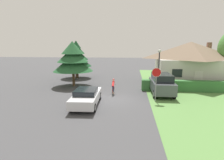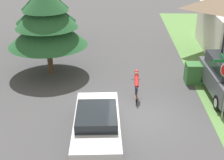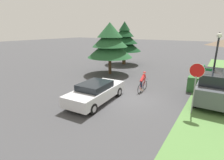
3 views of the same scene
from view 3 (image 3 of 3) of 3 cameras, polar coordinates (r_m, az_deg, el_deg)
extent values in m
plane|color=#424244|center=(12.40, 6.16, -5.88)|extent=(140.00, 140.00, 0.00)
cube|color=silver|center=(11.59, -5.22, -4.18)|extent=(2.14, 4.79, 0.67)
cube|color=black|center=(11.33, -5.62, -1.84)|extent=(1.76, 2.22, 0.39)
cylinder|color=black|center=(13.36, -4.22, -2.72)|extent=(0.34, 0.66, 0.64)
cylinder|color=#ADADB2|center=(13.36, -4.22, -2.72)|extent=(0.34, 0.39, 0.37)
cylinder|color=black|center=(12.59, 1.97, -3.89)|extent=(0.34, 0.66, 0.64)
cylinder|color=#ADADB2|center=(12.59, 1.97, -3.89)|extent=(0.34, 0.39, 0.37)
cylinder|color=black|center=(11.03, -13.40, -7.34)|extent=(0.34, 0.66, 0.64)
cylinder|color=#ADADB2|center=(11.03, -13.40, -7.34)|extent=(0.34, 0.39, 0.37)
cylinder|color=black|center=(10.08, -6.47, -9.31)|extent=(0.34, 0.66, 0.64)
cylinder|color=#ADADB2|center=(10.08, -6.47, -9.31)|extent=(0.34, 0.39, 0.37)
torus|color=black|center=(13.33, 9.01, -2.87)|extent=(0.04, 0.71, 0.71)
torus|color=black|center=(14.26, 10.75, -1.68)|extent=(0.04, 0.71, 0.71)
cylinder|color=#B21E1E|center=(13.51, 9.50, -1.87)|extent=(0.04, 0.18, 0.58)
cylinder|color=#B21E1E|center=(13.84, 10.16, -1.26)|extent=(0.04, 0.66, 0.69)
cylinder|color=#B21E1E|center=(13.69, 10.10, -0.19)|extent=(0.04, 0.79, 0.13)
cylinder|color=#B21E1E|center=(13.50, 9.30, -2.90)|extent=(0.04, 0.35, 0.15)
cylinder|color=#B21E1E|center=(13.34, 9.22, -1.83)|extent=(0.03, 0.22, 0.47)
cylinder|color=#B21E1E|center=(14.14, 10.74, -0.66)|extent=(0.04, 0.12, 0.56)
cylinder|color=black|center=(14.03, 10.73, 0.37)|extent=(0.44, 0.02, 0.02)
ellipsoid|color=black|center=(13.35, 9.44, -0.71)|extent=(0.08, 0.20, 0.05)
cylinder|color=#262D4C|center=(13.40, 9.39, -1.48)|extent=(0.11, 0.25, 0.49)
cylinder|color=#262D4C|center=(13.57, 9.65, -1.62)|extent=(0.11, 0.26, 0.64)
cylinder|color=beige|center=(13.58, 9.44, -2.91)|extent=(0.08, 0.08, 0.30)
cylinder|color=beige|center=(13.74, 9.88, -3.13)|extent=(0.17, 0.08, 0.21)
cylinder|color=red|center=(13.54, 9.98, 0.60)|extent=(0.22, 0.72, 0.59)
cylinder|color=red|center=(13.77, 10.40, 0.86)|extent=(0.07, 0.26, 0.36)
cylinder|color=red|center=(14.02, 10.84, 1.12)|extent=(0.07, 0.26, 0.36)
sphere|color=beige|center=(13.72, 10.54, 2.27)|extent=(0.19, 0.19, 0.19)
ellipsoid|color=red|center=(13.71, 10.55, 2.47)|extent=(0.22, 0.18, 0.12)
cube|color=#4C5156|center=(13.18, 30.30, -2.69)|extent=(2.03, 4.60, 1.03)
cube|color=black|center=(12.98, 30.83, 0.89)|extent=(1.77, 3.13, 0.67)
cylinder|color=black|center=(14.83, 26.90, -2.30)|extent=(0.24, 0.78, 0.77)
cylinder|color=#ADADB2|center=(14.83, 26.90, -2.30)|extent=(0.25, 0.45, 0.45)
cylinder|color=black|center=(11.90, 25.50, -6.43)|extent=(0.24, 0.78, 0.77)
cylinder|color=#ADADB2|center=(11.90, 25.50, -6.43)|extent=(0.25, 0.45, 0.45)
cylinder|color=gray|center=(10.80, 25.07, -4.52)|extent=(0.07, 0.07, 2.21)
cylinder|color=red|center=(10.42, 26.00, 2.81)|extent=(0.74, 0.04, 0.74)
cylinder|color=silver|center=(10.42, 26.00, 2.81)|extent=(0.78, 0.03, 0.78)
cylinder|color=black|center=(13.67, 30.28, 3.10)|extent=(0.12, 0.12, 4.13)
sphere|color=white|center=(13.43, 31.64, 12.29)|extent=(0.32, 0.32, 0.32)
cone|color=black|center=(13.43, 31.74, 12.97)|extent=(0.19, 0.19, 0.13)
cylinder|color=gray|center=(12.24, 27.02, -2.29)|extent=(0.06, 0.06, 2.27)
cube|color=#197238|center=(11.96, 27.75, 3.15)|extent=(0.90, 0.03, 0.16)
cube|color=#197238|center=(11.93, 27.85, 3.90)|extent=(0.03, 0.90, 0.16)
cylinder|color=#4C3823|center=(18.80, -0.67, 4.75)|extent=(0.33, 0.33, 1.82)
cone|color=#23562D|center=(18.52, -0.69, 10.50)|extent=(4.71, 4.71, 1.97)
cone|color=#23562D|center=(18.45, -0.70, 13.48)|extent=(3.67, 3.67, 1.73)
cone|color=#23562D|center=(18.42, -0.71, 16.07)|extent=(2.64, 2.64, 1.50)
cylinder|color=#4C3823|center=(24.30, 3.93, 7.31)|extent=(0.48, 0.48, 1.81)
cone|color=#143D1E|center=(24.08, 4.02, 11.61)|extent=(4.54, 4.54, 1.85)
cone|color=#143D1E|center=(24.03, 4.06, 13.76)|extent=(3.54, 3.54, 1.62)
cone|color=#143D1E|center=(24.01, 4.10, 15.62)|extent=(2.54, 2.54, 1.40)
cone|color=#143D1E|center=(24.01, 4.13, 17.20)|extent=(1.54, 1.54, 1.18)
camera|label=1|loc=(5.65, -112.69, -7.55)|focal=28.00mm
camera|label=2|loc=(6.93, -87.90, 27.90)|focal=50.00mm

